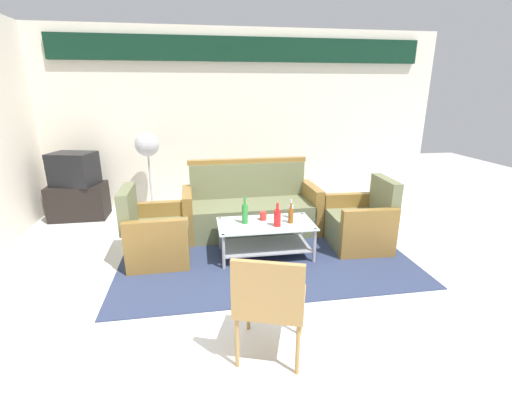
% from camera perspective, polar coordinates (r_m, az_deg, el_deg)
% --- Properties ---
extents(ground_plane, '(14.00, 14.00, 0.00)m').
position_cam_1_polar(ground_plane, '(3.63, 4.87, -13.38)').
color(ground_plane, white).
extents(wall_back, '(6.52, 0.19, 2.80)m').
position_cam_1_polar(wall_back, '(6.12, -1.87, 14.07)').
color(wall_back, silver).
rests_on(wall_back, ground).
extents(rug, '(3.29, 2.22, 0.01)m').
position_cam_1_polar(rug, '(4.35, 1.11, -7.65)').
color(rug, '#2D3856').
rests_on(rug, ground).
extents(couch, '(1.81, 0.77, 0.96)m').
position_cam_1_polar(couch, '(4.88, -0.83, -0.83)').
color(couch, '#6B704C').
rests_on(couch, rug).
extents(armchair_left, '(0.71, 0.77, 0.85)m').
position_cam_1_polar(armchair_left, '(4.24, -15.63, -4.84)').
color(armchair_left, '#6B704C').
rests_on(armchair_left, rug).
extents(armchair_right, '(0.73, 0.79, 0.85)m').
position_cam_1_polar(armchair_right, '(4.62, 16.31, -3.03)').
color(armchair_right, '#6B704C').
rests_on(armchair_right, rug).
extents(coffee_table, '(1.10, 0.60, 0.40)m').
position_cam_1_polar(coffee_table, '(4.17, 1.53, -4.77)').
color(coffee_table, silver).
rests_on(coffee_table, rug).
extents(bottle_green, '(0.07, 0.07, 0.32)m').
position_cam_1_polar(bottle_green, '(4.08, -1.78, -1.41)').
color(bottle_green, '#2D8C38').
rests_on(bottle_green, coffee_table).
extents(bottle_red, '(0.08, 0.08, 0.27)m').
position_cam_1_polar(bottle_red, '(4.01, 3.41, -2.06)').
color(bottle_red, red).
rests_on(bottle_red, coffee_table).
extents(bottle_brown, '(0.06, 0.06, 0.24)m').
position_cam_1_polar(bottle_brown, '(4.12, 5.56, -1.74)').
color(bottle_brown, brown).
rests_on(bottle_brown, coffee_table).
extents(bottle_clear, '(0.06, 0.06, 0.23)m').
position_cam_1_polar(bottle_clear, '(4.29, 5.58, -1.01)').
color(bottle_clear, silver).
rests_on(bottle_clear, coffee_table).
extents(cup, '(0.08, 0.08, 0.10)m').
position_cam_1_polar(cup, '(4.21, 1.15, -1.83)').
color(cup, red).
rests_on(cup, coffee_table).
extents(tv_stand, '(0.80, 0.50, 0.52)m').
position_cam_1_polar(tv_stand, '(6.06, -26.35, 0.47)').
color(tv_stand, black).
rests_on(tv_stand, ground).
extents(television, '(0.70, 0.59, 0.48)m').
position_cam_1_polar(television, '(5.95, -27.00, 5.08)').
color(television, black).
rests_on(television, tv_stand).
extents(pedestal_fan, '(0.36, 0.36, 1.27)m').
position_cam_1_polar(pedestal_fan, '(5.71, -16.87, 8.40)').
color(pedestal_fan, '#2D2D33').
rests_on(pedestal_fan, ground).
extents(wicker_chair, '(0.61, 0.61, 0.84)m').
position_cam_1_polar(wicker_chair, '(2.56, 2.19, -14.78)').
color(wicker_chair, '#AD844C').
rests_on(wicker_chair, ground).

